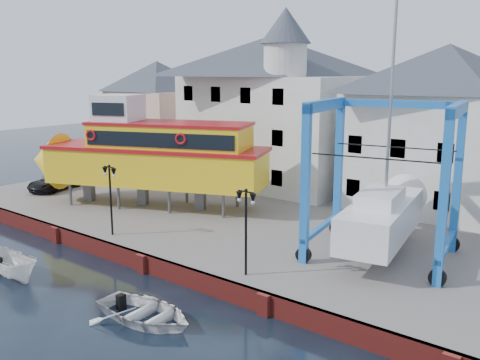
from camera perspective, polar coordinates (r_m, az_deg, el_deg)
The scene contains 13 objects.
ground at distance 29.23m, azimuth -10.31°, elevation -9.66°, with size 140.00×140.00×0.00m, color black.
hardstanding at distance 36.79m, azimuth 2.69°, elevation -4.14°, with size 44.00×22.00×1.00m, color slate.
quay_wall at distance 29.12m, azimuth -10.19°, elevation -8.69°, with size 44.00×0.47×1.00m.
building_pink at distance 52.84m, azimuth -8.72°, elevation 6.84°, with size 8.00×7.00×10.30m.
building_white_main at distance 44.34m, azimuth 3.31°, elevation 7.57°, with size 14.00×8.30×14.00m.
building_white_right at distance 38.69m, azimuth 20.89°, elevation 5.10°, with size 12.00×8.00×11.20m.
lamp_post_left at distance 31.77m, azimuth -13.71°, elevation -0.21°, with size 1.12×0.32×4.20m.
lamp_post_right at distance 24.78m, azimuth 0.64°, elevation -3.23°, with size 1.12×0.32×4.20m.
tour_boat at distance 38.28m, azimuth -10.42°, elevation 2.73°, with size 18.24×10.69×7.82m.
travel_lift at distance 29.17m, azimuth 15.35°, elevation -2.58°, with size 8.12×10.53×15.45m.
van at distance 45.57m, azimuth -19.18°, elevation -0.18°, with size 2.18×4.72×1.31m, color black.
motorboat_a at distance 30.31m, azimuth -22.89°, elevation -9.65°, with size 1.52×4.05×1.57m, color white.
motorboat_b at distance 24.05m, azimuth -10.05°, elevation -14.55°, with size 3.45×4.84×1.00m, color white.
Camera 1 is at (20.75, -17.65, 10.61)m, focal length 40.00 mm.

